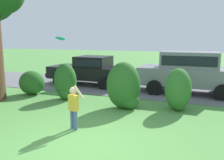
# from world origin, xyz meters

# --- Properties ---
(ground_plane) EXTENTS (80.00, 80.00, 0.00)m
(ground_plane) POSITION_xyz_m (0.00, 0.00, 0.00)
(ground_plane) COLOR #518E42
(driveway_strip) EXTENTS (28.00, 4.40, 0.02)m
(driveway_strip) POSITION_xyz_m (0.00, 6.88, 0.01)
(driveway_strip) COLOR slate
(driveway_strip) RESTS_ON ground
(shrub_near_tree) EXTENTS (1.17, 1.04, 1.07)m
(shrub_near_tree) POSITION_xyz_m (-4.65, 3.84, 0.54)
(shrub_near_tree) COLOR #286023
(shrub_near_tree) RESTS_ON ground
(shrub_centre_left) EXTENTS (0.97, 0.84, 1.50)m
(shrub_centre_left) POSITION_xyz_m (-2.79, 3.68, 0.67)
(shrub_centre_left) COLOR #286023
(shrub_centre_left) RESTS_ON ground
(shrub_centre) EXTENTS (1.24, 1.09, 1.69)m
(shrub_centre) POSITION_xyz_m (-0.08, 3.26, 0.77)
(shrub_centre) COLOR #286023
(shrub_centre) RESTS_ON ground
(shrub_centre_right) EXTENTS (0.91, 1.02, 1.50)m
(shrub_centre_right) POSITION_xyz_m (1.76, 3.73, 0.71)
(shrub_centre_right) COLOR #33702B
(shrub_centre_right) RESTS_ON ground
(parked_sedan) EXTENTS (4.40, 2.10, 1.56)m
(parked_sedan) POSITION_xyz_m (-3.20, 6.83, 0.85)
(parked_sedan) COLOR black
(parked_sedan) RESTS_ON ground
(parked_suv) EXTENTS (4.70, 2.10, 1.92)m
(parked_suv) POSITION_xyz_m (1.95, 6.60, 1.08)
(parked_suv) COLOR gray
(parked_suv) RESTS_ON ground
(child_thrower) EXTENTS (0.48, 0.23, 1.29)m
(child_thrower) POSITION_xyz_m (-0.75, 0.82, 0.72)
(child_thrower) COLOR #4C608C
(child_thrower) RESTS_ON ground
(frisbee) EXTENTS (0.29, 0.28, 0.12)m
(frisbee) POSITION_xyz_m (-1.25, 1.06, 2.52)
(frisbee) COLOR #1EB7B2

